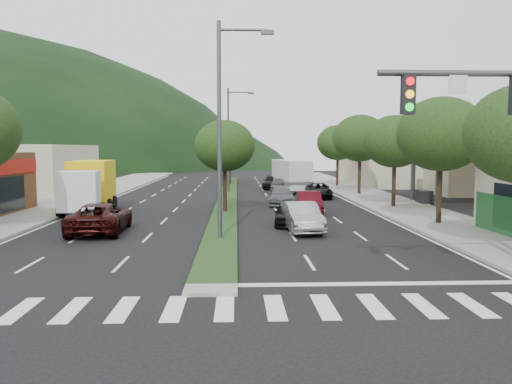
{
  "coord_description": "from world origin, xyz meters",
  "views": [
    {
      "loc": [
        0.78,
        -15.05,
        4.26
      ],
      "look_at": [
        1.8,
        11.04,
        1.98
      ],
      "focal_mm": 35.0,
      "sensor_mm": 36.0,
      "label": 1
    }
  ],
  "objects_px": {
    "streetlight_near": "(224,120)",
    "car_queue_a": "(288,214)",
    "car_queue_b": "(281,196)",
    "car_queue_e": "(279,185)",
    "tree_r_d": "(360,138)",
    "box_truck": "(90,188)",
    "streetlight_mid": "(230,135)",
    "tree_med_near": "(225,146)",
    "car_queue_c": "(309,202)",
    "tree_r_e": "(338,143)",
    "suv_maroon": "(100,218)",
    "car_queue_f": "(273,182)",
    "motorhome": "(291,175)",
    "tree_r_b": "(441,134)",
    "car_queue_d": "(318,191)",
    "tree_r_c": "(395,142)",
    "sedan_silver": "(302,217)",
    "tree_med_far": "(230,142)"
  },
  "relations": [
    {
      "from": "car_queue_b",
      "to": "car_queue_a",
      "type": "bearing_deg",
      "value": -89.18
    },
    {
      "from": "tree_r_b",
      "to": "car_queue_f",
      "type": "height_order",
      "value": "tree_r_b"
    },
    {
      "from": "tree_med_near",
      "to": "motorhome",
      "type": "relative_size",
      "value": 0.72
    },
    {
      "from": "tree_r_d",
      "to": "car_queue_e",
      "type": "height_order",
      "value": "tree_r_d"
    },
    {
      "from": "car_queue_b",
      "to": "car_queue_f",
      "type": "height_order",
      "value": "car_queue_f"
    },
    {
      "from": "car_queue_f",
      "to": "motorhome",
      "type": "relative_size",
      "value": 0.57
    },
    {
      "from": "car_queue_c",
      "to": "box_truck",
      "type": "distance_m",
      "value": 14.58
    },
    {
      "from": "tree_r_e",
      "to": "streetlight_mid",
      "type": "xyz_separation_m",
      "value": [
        -11.79,
        -7.0,
        0.69
      ]
    },
    {
      "from": "car_queue_f",
      "to": "tree_r_b",
      "type": "bearing_deg",
      "value": -66.24
    },
    {
      "from": "tree_r_e",
      "to": "car_queue_d",
      "type": "height_order",
      "value": "tree_r_e"
    },
    {
      "from": "tree_r_b",
      "to": "suv_maroon",
      "type": "relative_size",
      "value": 1.27
    },
    {
      "from": "tree_r_b",
      "to": "tree_r_c",
      "type": "height_order",
      "value": "tree_r_b"
    },
    {
      "from": "tree_r_e",
      "to": "suv_maroon",
      "type": "distance_m",
      "value": 35.01
    },
    {
      "from": "tree_med_near",
      "to": "tree_r_d",
      "type": "bearing_deg",
      "value": 45.0
    },
    {
      "from": "tree_r_e",
      "to": "car_queue_a",
      "type": "bearing_deg",
      "value": -106.82
    },
    {
      "from": "tree_med_far",
      "to": "car_queue_d",
      "type": "height_order",
      "value": "tree_med_far"
    },
    {
      "from": "tree_med_near",
      "to": "box_truck",
      "type": "distance_m",
      "value": 9.41
    },
    {
      "from": "tree_med_near",
      "to": "box_truck",
      "type": "height_order",
      "value": "tree_med_near"
    },
    {
      "from": "tree_r_e",
      "to": "tree_med_far",
      "type": "height_order",
      "value": "tree_med_far"
    },
    {
      "from": "tree_r_b",
      "to": "motorhome",
      "type": "distance_m",
      "value": 22.88
    },
    {
      "from": "tree_r_b",
      "to": "sedan_silver",
      "type": "bearing_deg",
      "value": -167.52
    },
    {
      "from": "streetlight_mid",
      "to": "car_queue_e",
      "type": "distance_m",
      "value": 6.75
    },
    {
      "from": "tree_r_d",
      "to": "motorhome",
      "type": "height_order",
      "value": "tree_r_d"
    },
    {
      "from": "tree_r_e",
      "to": "tree_med_far",
      "type": "bearing_deg",
      "value": 161.57
    },
    {
      "from": "tree_r_c",
      "to": "car_queue_e",
      "type": "bearing_deg",
      "value": 120.04
    },
    {
      "from": "tree_r_d",
      "to": "streetlight_mid",
      "type": "height_order",
      "value": "streetlight_mid"
    },
    {
      "from": "suv_maroon",
      "to": "car_queue_f",
      "type": "relative_size",
      "value": 1.15
    },
    {
      "from": "tree_r_e",
      "to": "streetlight_near",
      "type": "distance_m",
      "value": 34.11
    },
    {
      "from": "car_queue_c",
      "to": "box_truck",
      "type": "bearing_deg",
      "value": 179.7
    },
    {
      "from": "car_queue_f",
      "to": "motorhome",
      "type": "distance_m",
      "value": 3.95
    },
    {
      "from": "streetlight_mid",
      "to": "car_queue_d",
      "type": "bearing_deg",
      "value": -36.55
    },
    {
      "from": "tree_med_far",
      "to": "box_truck",
      "type": "relative_size",
      "value": 0.97
    },
    {
      "from": "car_queue_b",
      "to": "car_queue_d",
      "type": "distance_m",
      "value": 6.19
    },
    {
      "from": "streetlight_near",
      "to": "car_queue_a",
      "type": "height_order",
      "value": "streetlight_near"
    },
    {
      "from": "car_queue_a",
      "to": "motorhome",
      "type": "distance_m",
      "value": 21.67
    },
    {
      "from": "streetlight_mid",
      "to": "car_queue_f",
      "type": "relative_size",
      "value": 2.09
    },
    {
      "from": "streetlight_mid",
      "to": "car_queue_a",
      "type": "bearing_deg",
      "value": -80.54
    },
    {
      "from": "sedan_silver",
      "to": "suv_maroon",
      "type": "bearing_deg",
      "value": 175.4
    },
    {
      "from": "car_queue_a",
      "to": "car_queue_c",
      "type": "distance_m",
      "value": 5.35
    },
    {
      "from": "tree_r_b",
      "to": "car_queue_c",
      "type": "height_order",
      "value": "tree_r_b"
    },
    {
      "from": "tree_r_c",
      "to": "tree_med_far",
      "type": "height_order",
      "value": "tree_med_far"
    },
    {
      "from": "car_queue_b",
      "to": "car_queue_e",
      "type": "relative_size",
      "value": 1.11
    },
    {
      "from": "car_queue_b",
      "to": "streetlight_near",
      "type": "bearing_deg",
      "value": -101.62
    },
    {
      "from": "car_queue_c",
      "to": "car_queue_f",
      "type": "distance_m",
      "value": 20.02
    },
    {
      "from": "tree_med_far",
      "to": "streetlight_near",
      "type": "xyz_separation_m",
      "value": [
        0.21,
        -36.0,
        0.58
      ]
    },
    {
      "from": "tree_med_far",
      "to": "car_queue_c",
      "type": "xyz_separation_m",
      "value": [
        5.54,
        -26.64,
        -4.28
      ]
    },
    {
      "from": "car_queue_a",
      "to": "streetlight_mid",
      "type": "bearing_deg",
      "value": 105.04
    },
    {
      "from": "tree_r_d",
      "to": "box_truck",
      "type": "bearing_deg",
      "value": -150.96
    },
    {
      "from": "tree_r_b",
      "to": "streetlight_mid",
      "type": "relative_size",
      "value": 0.69
    },
    {
      "from": "tree_med_far",
      "to": "streetlight_near",
      "type": "bearing_deg",
      "value": -89.67
    }
  ]
}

